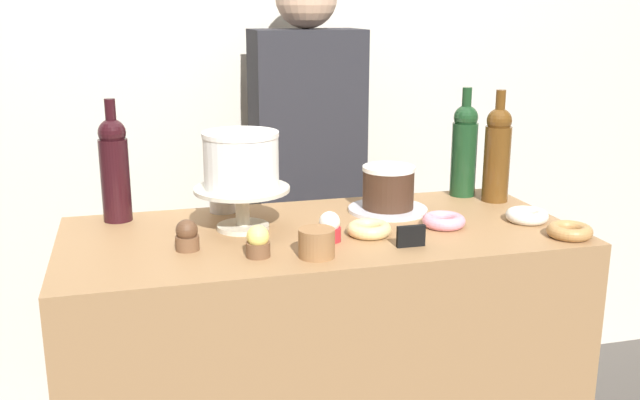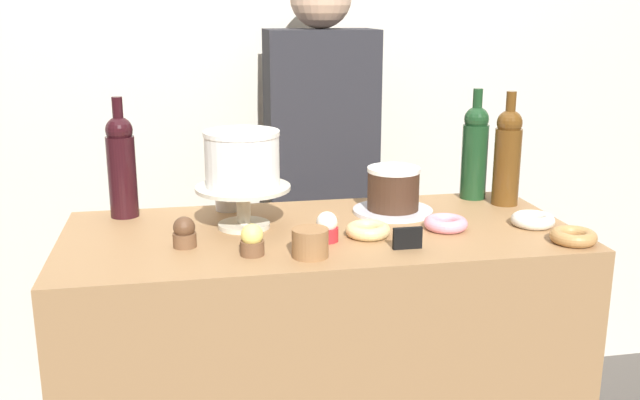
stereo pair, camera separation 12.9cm
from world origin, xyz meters
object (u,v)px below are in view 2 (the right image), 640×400
cupcake_vanilla (326,227)px  donut_sugar (533,220)px  donut_pink (446,223)px  barista_figure (321,196)px  wine_bottle_dark_red (121,164)px  wine_bottle_green (475,150)px  cake_stand_pedestal (243,199)px  wine_bottle_amber (507,155)px  donut_glazed (368,230)px  cupcake_chocolate (184,233)px  chocolate_round_cake (393,188)px  white_layer_cake (242,159)px  cookie_stack (310,243)px  donut_maple (573,236)px  price_sign_chalkboard (407,238)px  cupcake_lemon (252,241)px  coffee_cup_ceramic (229,195)px

cupcake_vanilla → donut_sugar: cupcake_vanilla is taller
donut_sugar → donut_pink: size_ratio=1.00×
barista_figure → wine_bottle_dark_red: bearing=-147.2°
cupcake_vanilla → donut_pink: size_ratio=0.66×
cupcake_vanilla → wine_bottle_green: bearing=32.4°
cake_stand_pedestal → wine_bottle_amber: (0.76, 0.09, 0.07)m
donut_glazed → donut_pink: bearing=5.4°
wine_bottle_dark_red → donut_sugar: bearing=-15.4°
cupcake_chocolate → barista_figure: (0.46, 0.69, -0.11)m
barista_figure → chocolate_round_cake: bearing=-77.6°
barista_figure → white_layer_cake: bearing=-118.7°
wine_bottle_green → cookie_stack: 0.72m
donut_maple → price_sign_chalkboard: 0.41m
cupcake_lemon → cupcake_chocolate: same height
wine_bottle_amber → cupcake_chocolate: 0.95m
donut_glazed → price_sign_chalkboard: (0.07, -0.11, 0.01)m
cupcake_lemon → donut_maple: cupcake_lemon is taller
wine_bottle_green → price_sign_chalkboard: bearing=-128.6°
cupcake_vanilla → donut_sugar: 0.56m
donut_pink → cookie_stack: cookie_stack is taller
donut_maple → cookie_stack: 0.64m
white_layer_cake → cupcake_lemon: (0.00, -0.22, -0.15)m
wine_bottle_green → barista_figure: (-0.39, 0.39, -0.22)m
cupcake_lemon → barista_figure: 0.85m
wine_bottle_dark_red → cupcake_chocolate: (0.16, -0.29, -0.11)m
white_layer_cake → chocolate_round_cake: bearing=8.5°
wine_bottle_amber → wine_bottle_dark_red: bearing=176.0°
cake_stand_pedestal → cupcake_lemon: size_ratio=3.28×
wine_bottle_dark_red → white_layer_cake: bearing=-27.8°
wine_bottle_dark_red → price_sign_chalkboard: 0.80m
chocolate_round_cake → white_layer_cake: bearing=-171.5°
wine_bottle_green → donut_glazed: 0.52m
cupcake_vanilla → barista_figure: barista_figure is taller
donut_sugar → cookie_stack: cookie_stack is taller
cupcake_chocolate → wine_bottle_dark_red: bearing=118.4°
cake_stand_pedestal → cupcake_chocolate: bearing=-139.3°
wine_bottle_amber → price_sign_chalkboard: size_ratio=4.65×
donut_pink → cookie_stack: (-0.38, -0.14, 0.02)m
cake_stand_pedestal → donut_glazed: (0.30, -0.13, -0.06)m
donut_glazed → cupcake_lemon: bearing=-163.9°
wine_bottle_green → cupcake_vanilla: size_ratio=4.38×
donut_pink → chocolate_round_cake: bearing=117.0°
donut_sugar → coffee_cup_ceramic: (-0.77, 0.30, 0.03)m
cake_stand_pedestal → cookie_stack: 0.29m
cupcake_vanilla → wine_bottle_amber: bearing=22.7°
donut_pink → wine_bottle_amber: bearing=38.7°
wine_bottle_dark_red → barista_figure: 0.77m
cupcake_lemon → donut_pink: cupcake_lemon is taller
donut_glazed → white_layer_cake: bearing=155.8°
wine_bottle_amber → donut_sugar: size_ratio=2.91×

